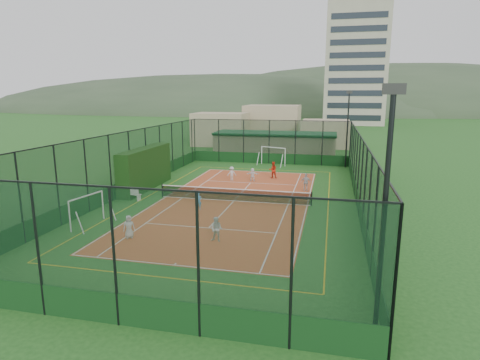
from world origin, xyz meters
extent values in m
plane|color=#20561D|center=(0.00, 0.00, 0.00)|extent=(300.00, 300.00, 0.00)
cube|color=#BA4A29|center=(0.00, 0.00, 0.01)|extent=(11.17, 23.97, 0.01)
cube|color=beige|center=(12.00, 82.00, 15.00)|extent=(15.00, 12.00, 30.00)
cube|color=black|center=(-8.30, 2.34, 1.74)|extent=(1.19, 7.95, 3.48)
imported|color=silver|center=(-3.86, -8.99, 0.66)|extent=(0.76, 0.70, 1.31)
imported|color=#509DE2|center=(-1.88, -2.71, 0.62)|extent=(0.53, 0.46, 1.21)
imported|color=silver|center=(1.09, -8.41, 0.70)|extent=(0.73, 0.60, 1.39)
imported|color=silver|center=(-1.93, 7.05, 0.67)|extent=(0.96, 0.74, 1.31)
imported|color=silver|center=(5.08, 4.49, 0.74)|extent=(0.86, 0.39, 1.45)
imported|color=white|center=(0.01, 7.21, 0.63)|extent=(1.18, 0.54, 1.23)
imported|color=red|center=(1.65, 9.01, 0.80)|extent=(0.93, 0.82, 1.59)
sphere|color=#CCE033|center=(-1.63, 2.17, 0.04)|extent=(0.07, 0.07, 0.07)
sphere|color=#CCE033|center=(-0.81, 0.51, 0.04)|extent=(0.07, 0.07, 0.07)
sphere|color=#CCE033|center=(-1.40, 1.82, 0.04)|extent=(0.07, 0.07, 0.07)
sphere|color=#CCE033|center=(1.98, 1.81, 0.04)|extent=(0.07, 0.07, 0.07)
sphere|color=#CCE033|center=(2.44, 1.26, 0.04)|extent=(0.07, 0.07, 0.07)
sphere|color=#CCE033|center=(-1.51, 0.69, 0.04)|extent=(0.07, 0.07, 0.07)
sphere|color=#CCE033|center=(-1.85, 1.08, 0.04)|extent=(0.07, 0.07, 0.07)
camera|label=1|loc=(7.01, -28.44, 7.99)|focal=30.00mm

